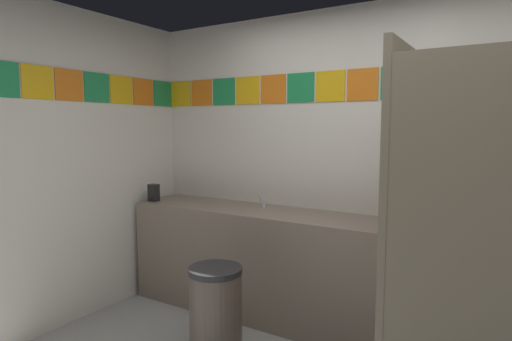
# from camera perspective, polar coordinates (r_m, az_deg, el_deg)

# --- Properties ---
(wall_back) EXTENTS (4.22, 0.09, 2.53)m
(wall_back) POSITION_cam_1_polar(r_m,az_deg,el_deg) (3.45, 16.11, 0.38)
(wall_back) COLOR silver
(wall_back) RESTS_ON ground_plane
(wall_side) EXTENTS (0.09, 3.10, 2.53)m
(wall_side) POSITION_cam_1_polar(r_m,az_deg,el_deg) (3.53, -28.89, -0.01)
(wall_side) COLOR silver
(wall_side) RESTS_ON ground_plane
(vanity_counter) EXTENTS (2.28, 0.56, 0.89)m
(vanity_counter) POSITION_cam_1_polar(r_m,az_deg,el_deg) (3.69, 0.13, -12.00)
(vanity_counter) COLOR gray
(vanity_counter) RESTS_ON ground_plane
(faucet_center) EXTENTS (0.04, 0.10, 0.14)m
(faucet_center) POSITION_cam_1_polar(r_m,az_deg,el_deg) (3.64, 0.86, -4.21)
(faucet_center) COLOR silver
(faucet_center) RESTS_ON vanity_counter
(soap_dispenser) EXTENTS (0.09, 0.09, 0.16)m
(soap_dispenser) POSITION_cam_1_polar(r_m,az_deg,el_deg) (4.08, -13.55, -2.91)
(soap_dispenser) COLOR black
(soap_dispenser) RESTS_ON vanity_counter
(stall_divider) EXTENTS (0.92, 1.46, 1.97)m
(stall_divider) POSITION_cam_1_polar(r_m,az_deg,el_deg) (2.38, 23.26, -9.23)
(stall_divider) COLOR #726651
(stall_divider) RESTS_ON ground_plane
(trash_bin) EXTENTS (0.36, 0.36, 0.66)m
(trash_bin) POSITION_cam_1_polar(r_m,az_deg,el_deg) (3.03, -5.42, -18.70)
(trash_bin) COLOR brown
(trash_bin) RESTS_ON ground_plane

